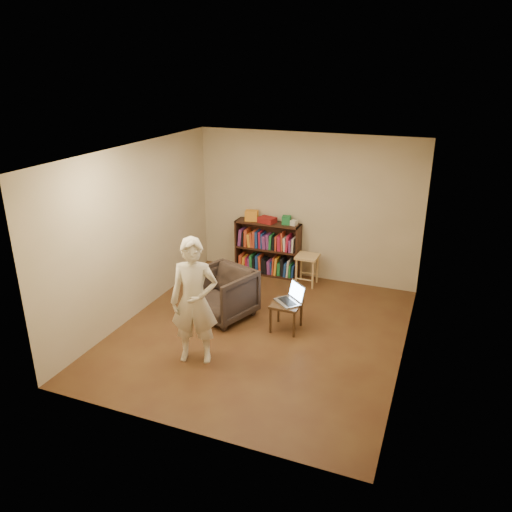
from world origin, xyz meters
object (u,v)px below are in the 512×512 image
at_px(laptop, 291,298).
at_px(person, 194,301).
at_px(stool, 307,261).
at_px(armchair, 222,294).
at_px(bookshelf, 268,251).
at_px(side_table, 286,308).

height_order(laptop, person, person).
relative_size(stool, armchair, 0.64).
relative_size(bookshelf, laptop, 2.42).
distance_m(bookshelf, laptop, 2.07).
bearing_deg(bookshelf, armchair, -91.73).
bearing_deg(laptop, stool, 138.68).
bearing_deg(stool, bookshelf, 165.65).
bearing_deg(stool, person, -103.39).
height_order(armchair, person, person).
relative_size(laptop, person, 0.29).
relative_size(bookshelf, stool, 2.20).
bearing_deg(bookshelf, laptop, -60.46).
xyz_separation_m(armchair, person, (0.19, -1.21, 0.46)).
bearing_deg(bookshelf, side_table, -62.46).
bearing_deg(armchair, stool, 82.12).
height_order(side_table, person, person).
xyz_separation_m(side_table, laptop, (0.05, 0.07, 0.13)).
bearing_deg(laptop, person, -84.36).
xyz_separation_m(side_table, person, (-0.85, -1.18, 0.49)).
xyz_separation_m(stool, person, (-0.68, -2.85, 0.40)).
height_order(stool, armchair, armchair).
height_order(armchair, side_table, armchair).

